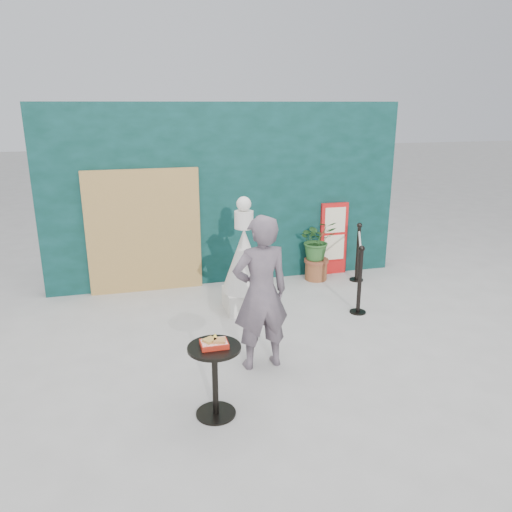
# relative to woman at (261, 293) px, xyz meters

# --- Properties ---
(ground) EXTENTS (60.00, 60.00, 0.00)m
(ground) POSITION_rel_woman_xyz_m (0.24, -0.07, -0.91)
(ground) COLOR #ADAAA5
(ground) RESTS_ON ground
(back_wall) EXTENTS (6.00, 0.30, 3.00)m
(back_wall) POSITION_rel_woman_xyz_m (0.24, 3.08, 0.59)
(back_wall) COLOR black
(back_wall) RESTS_ON ground
(bamboo_fence) EXTENTS (1.80, 0.08, 2.00)m
(bamboo_fence) POSITION_rel_woman_xyz_m (-1.16, 2.87, 0.09)
(bamboo_fence) COLOR tan
(bamboo_fence) RESTS_ON ground
(woman) EXTENTS (0.70, 0.50, 1.83)m
(woman) POSITION_rel_woman_xyz_m (0.00, 0.00, 0.00)
(woman) COLOR #675862
(woman) RESTS_ON ground
(menu_board) EXTENTS (0.50, 0.07, 1.30)m
(menu_board) POSITION_rel_woman_xyz_m (2.14, 2.88, -0.26)
(menu_board) COLOR red
(menu_board) RESTS_ON ground
(statue) EXTENTS (0.67, 0.67, 1.72)m
(statue) POSITION_rel_woman_xyz_m (0.20, 1.67, -0.21)
(statue) COLOR white
(statue) RESTS_ON ground
(cafe_table) EXTENTS (0.52, 0.52, 0.75)m
(cafe_table) POSITION_rel_woman_xyz_m (-0.69, -0.83, -0.41)
(cafe_table) COLOR black
(cafe_table) RESTS_ON ground
(food_basket) EXTENTS (0.26, 0.19, 0.11)m
(food_basket) POSITION_rel_woman_xyz_m (-0.69, -0.83, -0.13)
(food_basket) COLOR red
(food_basket) RESTS_ON cafe_table
(planter) EXTENTS (0.63, 0.55, 1.07)m
(planter) POSITION_rel_woman_xyz_m (1.73, 2.65, -0.29)
(planter) COLOR brown
(planter) RESTS_ON ground
(stanchion_barrier) EXTENTS (0.84, 1.54, 1.03)m
(stanchion_barrier) POSITION_rel_woman_xyz_m (2.10, 1.77, -0.42)
(stanchion_barrier) COLOR black
(stanchion_barrier) RESTS_ON ground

